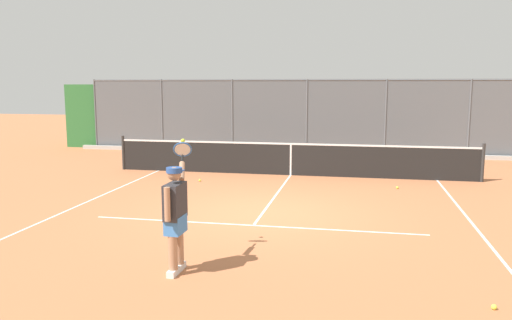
% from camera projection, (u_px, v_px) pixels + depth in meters
% --- Properties ---
extents(ground_plane, '(60.00, 60.00, 0.00)m').
position_uv_depth(ground_plane, '(263.00, 213.00, 10.72)').
color(ground_plane, '#B76B42').
extents(court_line_markings, '(8.35, 10.04, 0.01)m').
position_uv_depth(court_line_markings, '(250.00, 230.00, 9.46)').
color(court_line_markings, white).
rests_on(court_line_markings, ground).
extents(fence_backdrop, '(20.54, 1.37, 2.86)m').
position_uv_depth(fence_backdrop, '(308.00, 119.00, 20.04)').
color(fence_backdrop, '#565B60').
rests_on(fence_backdrop, ground).
extents(tennis_net, '(10.72, 0.09, 1.07)m').
position_uv_depth(tennis_net, '(291.00, 159.00, 15.02)').
color(tennis_net, '#2D2D2D').
rests_on(tennis_net, ground).
extents(tennis_player, '(0.44, 1.33, 1.83)m').
position_uv_depth(tennis_player, '(175.00, 212.00, 7.23)').
color(tennis_player, silver).
rests_on(tennis_player, ground).
extents(tennis_ball_by_sideline, '(0.07, 0.07, 0.07)m').
position_uv_depth(tennis_ball_by_sideline, '(200.00, 180.00, 14.12)').
color(tennis_ball_by_sideline, '#D6E042').
rests_on(tennis_ball_by_sideline, ground).
extents(tennis_ball_mid_court, '(0.07, 0.07, 0.07)m').
position_uv_depth(tennis_ball_mid_court, '(494.00, 307.00, 6.13)').
color(tennis_ball_mid_court, '#D6E042').
rests_on(tennis_ball_mid_court, ground).
extents(tennis_ball_near_net, '(0.07, 0.07, 0.07)m').
position_uv_depth(tennis_ball_near_net, '(397.00, 188.00, 13.14)').
color(tennis_ball_near_net, '#D6E042').
rests_on(tennis_ball_near_net, ground).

